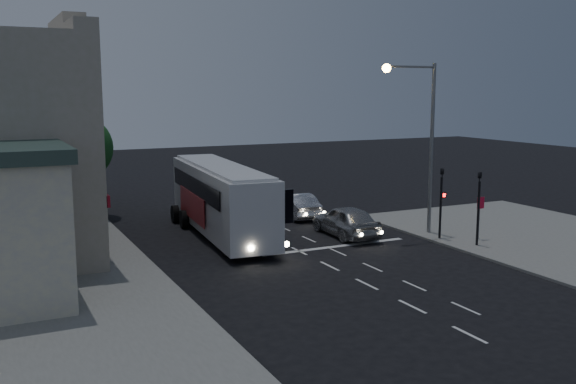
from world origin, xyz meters
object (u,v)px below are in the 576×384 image
traffic_signal_side (479,199)px  streetlight (422,129)px  street_tree (79,145)px  tour_bus (221,198)px  car_suv (346,221)px  regulatory_sign (480,211)px  car_sedan_b (257,192)px  car_sedan_a (297,205)px  traffic_signal_main (441,195)px

traffic_signal_side → streetlight: size_ratio=0.46×
street_tree → streetlight: bearing=-39.5°
tour_bus → car_suv: (5.91, -3.11, -1.22)m
street_tree → regulatory_sign: bearing=-41.1°
regulatory_sign → street_tree: bearing=138.9°
car_sedan_b → streetlight: bearing=110.7°
traffic_signal_side → regulatory_sign: size_ratio=1.86×
car_suv → street_tree: bearing=-41.2°
car_sedan_a → regulatory_sign: bearing=125.8°
car_sedan_b → regulatory_sign: regulatory_sign is taller
traffic_signal_side → traffic_signal_main: bearing=109.5°
tour_bus → streetlight: streetlight is taller
car_suv → regulatory_sign: regulatory_sign is taller
car_sedan_b → traffic_signal_main: (3.87, -15.04, 1.72)m
traffic_signal_side → street_tree: size_ratio=0.66×
regulatory_sign → car_suv: bearing=144.1°
traffic_signal_main → traffic_signal_side: size_ratio=1.00×
car_suv → street_tree: size_ratio=0.79×
tour_bus → street_tree: bearing=131.5°
tour_bus → regulatory_sign: (11.48, -7.15, -0.47)m
car_sedan_a → streetlight: 9.62m
regulatory_sign → tour_bus: bearing=148.1°
car_sedan_a → streetlight: streetlight is taller
street_tree → tour_bus: bearing=-53.4°
car_suv → regulatory_sign: (5.57, -4.04, 0.76)m
car_sedan_a → street_tree: (-11.93, 5.45, 3.75)m
tour_bus → traffic_signal_side: 13.26m
regulatory_sign → streetlight: streetlight is taller
traffic_signal_main → regulatory_sign: bearing=-30.8°
car_suv → traffic_signal_side: traffic_signal_side is taller
car_suv → car_sedan_b: (-0.00, 12.02, -0.14)m
car_sedan_b → car_sedan_a: bearing=95.8°
car_sedan_b → traffic_signal_side: traffic_signal_side is taller
regulatory_sign → car_sedan_b: bearing=109.1°
car_sedan_b → traffic_signal_main: 15.63m
traffic_signal_main → car_sedan_a: bearing=113.8°
regulatory_sign → traffic_signal_main: bearing=149.2°
traffic_signal_side → streetlight: streetlight is taller
tour_bus → street_tree: street_tree is taller
regulatory_sign → street_tree: 23.40m
tour_bus → car_suv: bearing=-22.8°
car_sedan_b → street_tree: bearing=9.6°
streetlight → street_tree: size_ratio=1.45×
traffic_signal_side → regulatory_sign: bearing=43.9°
car_sedan_a → traffic_signal_main: 9.76m
car_suv → car_sedan_b: car_suv is taller
car_sedan_a → street_tree: size_ratio=0.73×
regulatory_sign → streetlight: size_ratio=0.24×
tour_bus → traffic_signal_main: bearing=-27.1°
car_sedan_a → street_tree: 13.64m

